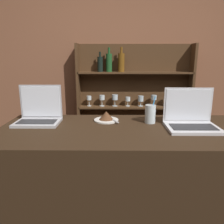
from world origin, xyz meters
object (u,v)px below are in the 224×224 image
at_px(laptop_near, 39,114).
at_px(laptop_far, 191,119).
at_px(cake_plate, 106,117).
at_px(water_glass, 150,114).

bearing_deg(laptop_near, laptop_far, -5.73).
xyz_separation_m(laptop_near, cake_plate, (0.46, 0.04, -0.03)).
relative_size(cake_plate, water_glass, 0.96).
bearing_deg(cake_plate, laptop_far, -14.74).
bearing_deg(cake_plate, laptop_near, -174.73).
xyz_separation_m(laptop_far, water_glass, (-0.24, 0.10, 0.01)).
relative_size(laptop_far, water_glass, 1.71).
height_order(laptop_far, water_glass, laptop_far).
distance_m(cake_plate, water_glass, 0.31).
bearing_deg(water_glass, laptop_far, -21.77).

